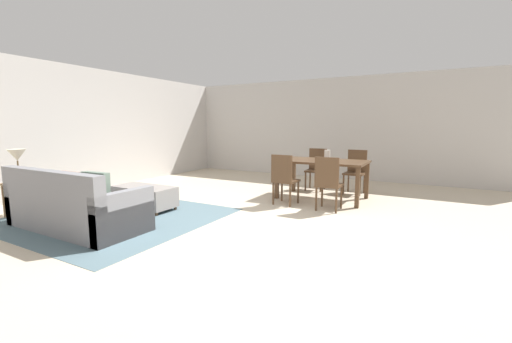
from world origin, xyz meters
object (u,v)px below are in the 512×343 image
side_table (20,190)px  vase_centerpiece (327,155)px  dining_chair_far_left (317,167)px  dining_chair_near_left (284,177)px  dining_table (322,165)px  dining_chair_far_right (356,169)px  ottoman_table (144,196)px  table_lamp (17,156)px  couch (75,208)px  dining_chair_near_right (328,181)px

side_table → vase_centerpiece: size_ratio=2.67×
dining_chair_far_left → dining_chair_near_left: bearing=-91.1°
dining_table → dining_chair_far_right: bearing=61.9°
ottoman_table → table_lamp: bearing=-136.3°
dining_table → dining_chair_far_right: (0.46, 0.86, -0.15)m
couch → dining_chair_far_right: 5.25m
table_lamp → dining_chair_near_left: table_lamp is taller
ottoman_table → dining_table: bearing=43.5°
dining_chair_near_left → vase_centerpiece: bearing=57.9°
dining_chair_near_right → dining_chair_far_right: same height
ottoman_table → dining_chair_far_right: size_ratio=1.20×
ottoman_table → side_table: (-1.33, -1.27, 0.21)m
ottoman_table → dining_table: (2.42, 2.29, 0.44)m
couch → dining_chair_near_right: dining_chair_near_right is taller
dining_chair_near_left → dining_chair_far_left: same height
dining_chair_far_right → vase_centerpiece: bearing=-113.0°
vase_centerpiece → dining_chair_near_right: bearing=-71.5°
side_table → table_lamp: size_ratio=1.04×
dining_chair_far_right → table_lamp: bearing=-133.6°
side_table → dining_table: (3.75, 3.57, 0.24)m
couch → vase_centerpiece: size_ratio=10.13×
vase_centerpiece → dining_chair_far_right: bearing=67.0°
dining_chair_near_right → dining_chair_far_right: size_ratio=1.00×
side_table → dining_chair_near_left: 4.29m
couch → side_table: (-1.34, -0.03, 0.14)m
dining_chair_near_left → dining_chair_far_right: size_ratio=1.00×
ottoman_table → dining_table: 3.36m
ottoman_table → dining_chair_far_left: 3.75m
ottoman_table → vase_centerpiece: size_ratio=5.42×
couch → dining_table: size_ratio=1.23×
dining_chair_far_right → dining_chair_near_left: bearing=-117.7°
dining_table → table_lamp: bearing=-136.4°
dining_table → vase_centerpiece: (0.09, -0.00, 0.19)m
dining_chair_near_left → dining_chair_far_right: bearing=62.3°
table_lamp → dining_chair_far_left: bearing=52.9°
couch → side_table: 1.34m
side_table → dining_chair_far_right: (4.21, 4.42, 0.09)m
ottoman_table → dining_chair_near_right: dining_chair_near_right is taller
couch → side_table: couch is taller
vase_centerpiece → table_lamp: bearing=-137.1°
ottoman_table → vase_centerpiece: vase_centerpiece is taller
side_table → table_lamp: (-0.00, -0.00, 0.52)m
ottoman_table → dining_chair_near_right: bearing=26.8°
ottoman_table → table_lamp: (-1.33, -1.27, 0.73)m
couch → dining_table: couch is taller
dining_table → dining_chair_far_left: (-0.40, 0.86, -0.15)m
ottoman_table → dining_chair_near_left: dining_chair_near_left is taller
dining_chair_far_left → dining_chair_far_right: bearing=0.1°
table_lamp → dining_chair_far_right: 6.12m
ottoman_table → vase_centerpiece: (2.51, 2.29, 0.63)m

